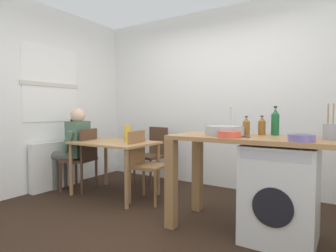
# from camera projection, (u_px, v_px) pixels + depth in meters

# --- Properties ---
(ground_plane) EXTENTS (5.46, 5.46, 0.00)m
(ground_plane) POSITION_uv_depth(u_px,v_px,m) (155.00, 224.00, 2.85)
(ground_plane) COLOR black
(wall_back) EXTENTS (4.60, 0.10, 2.70)m
(wall_back) POSITION_uv_depth(u_px,v_px,m) (221.00, 98.00, 4.25)
(wall_back) COLOR white
(wall_back) RESTS_ON ground_plane
(wall_window_side) EXTENTS (0.12, 3.80, 2.70)m
(wall_window_side) POSITION_uv_depth(u_px,v_px,m) (30.00, 97.00, 3.94)
(wall_window_side) COLOR white
(wall_window_side) RESTS_ON ground_plane
(radiator) EXTENTS (0.10, 0.80, 0.70)m
(radiator) POSITION_uv_depth(u_px,v_px,m) (56.00, 165.00, 4.17)
(radiator) COLOR white
(radiator) RESTS_ON ground_plane
(dining_table) EXTENTS (1.10, 0.76, 0.74)m
(dining_table) POSITION_uv_depth(u_px,v_px,m) (114.00, 149.00, 3.82)
(dining_table) COLOR tan
(dining_table) RESTS_ON ground_plane
(chair_person_seat) EXTENTS (0.48, 0.48, 0.90)m
(chair_person_seat) POSITION_uv_depth(u_px,v_px,m) (83.00, 156.00, 4.05)
(chair_person_seat) COLOR #4C3323
(chair_person_seat) RESTS_ON ground_plane
(chair_opposite) EXTENTS (0.45, 0.45, 0.90)m
(chair_opposite) POSITION_uv_depth(u_px,v_px,m) (144.00, 161.00, 3.60)
(chair_opposite) COLOR olive
(chair_opposite) RESTS_ON ground_plane
(chair_spare_by_wall) EXTENTS (0.46, 0.46, 0.90)m
(chair_spare_by_wall) POSITION_uv_depth(u_px,v_px,m) (154.00, 152.00, 4.42)
(chair_spare_by_wall) COLOR #4C3323
(chair_spare_by_wall) RESTS_ON ground_plane
(seated_person) EXTENTS (0.55, 0.54, 1.20)m
(seated_person) POSITION_uv_depth(u_px,v_px,m) (73.00, 144.00, 4.09)
(seated_person) COLOR #595651
(seated_person) RESTS_ON ground_plane
(kitchen_counter) EXTENTS (1.50, 0.68, 0.92)m
(kitchen_counter) POSITION_uv_depth(u_px,v_px,m) (229.00, 152.00, 2.72)
(kitchen_counter) COLOR #9E7042
(kitchen_counter) RESTS_ON ground_plane
(washing_machine) EXTENTS (0.60, 0.61, 0.86)m
(washing_machine) POSITION_uv_depth(u_px,v_px,m) (280.00, 193.00, 2.48)
(washing_machine) COLOR silver
(washing_machine) RESTS_ON ground_plane
(sink_basin) EXTENTS (0.38, 0.38, 0.09)m
(sink_basin) POSITION_uv_depth(u_px,v_px,m) (225.00, 131.00, 2.73)
(sink_basin) COLOR #9EA0A5
(sink_basin) RESTS_ON kitchen_counter
(tap) EXTENTS (0.02, 0.02, 0.28)m
(tap) POSITION_uv_depth(u_px,v_px,m) (231.00, 120.00, 2.88)
(tap) COLOR #B2B2B7
(tap) RESTS_ON kitchen_counter
(bottle_tall_green) EXTENTS (0.07, 0.07, 0.19)m
(bottle_tall_green) POSITION_uv_depth(u_px,v_px,m) (246.00, 127.00, 2.69)
(bottle_tall_green) COLOR brown
(bottle_tall_green) RESTS_ON kitchen_counter
(bottle_squat_brown) EXTENTS (0.07, 0.07, 0.19)m
(bottle_squat_brown) POSITION_uv_depth(u_px,v_px,m) (262.00, 126.00, 2.75)
(bottle_squat_brown) COLOR brown
(bottle_squat_brown) RESTS_ON kitchen_counter
(bottle_clear_small) EXTENTS (0.08, 0.08, 0.29)m
(bottle_clear_small) POSITION_uv_depth(u_px,v_px,m) (275.00, 122.00, 2.72)
(bottle_clear_small) COLOR #19592D
(bottle_clear_small) RESTS_ON kitchen_counter
(mixing_bowl) EXTENTS (0.20, 0.20, 0.06)m
(mixing_bowl) POSITION_uv_depth(u_px,v_px,m) (229.00, 134.00, 2.50)
(mixing_bowl) COLOR #D84C38
(mixing_bowl) RESTS_ON kitchen_counter
(utensil_crock) EXTENTS (0.11, 0.11, 0.30)m
(utensil_crock) POSITION_uv_depth(u_px,v_px,m) (330.00, 131.00, 2.29)
(utensil_crock) COLOR gray
(utensil_crock) RESTS_ON kitchen_counter
(colander) EXTENTS (0.20, 0.20, 0.06)m
(colander) POSITION_uv_depth(u_px,v_px,m) (302.00, 138.00, 2.16)
(colander) COLOR slate
(colander) RESTS_ON kitchen_counter
(vase) EXTENTS (0.09, 0.09, 0.23)m
(vase) POSITION_uv_depth(u_px,v_px,m) (128.00, 133.00, 3.81)
(vase) COLOR gold
(vase) RESTS_ON dining_table
(scissors) EXTENTS (0.15, 0.06, 0.01)m
(scissors) POSITION_uv_depth(u_px,v_px,m) (243.00, 137.00, 2.54)
(scissors) COLOR #B2B2B7
(scissors) RESTS_ON kitchen_counter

